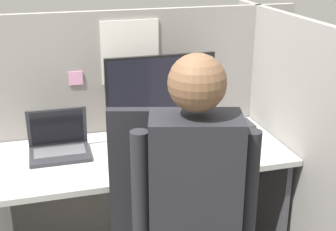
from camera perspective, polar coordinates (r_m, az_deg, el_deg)
The scene contains 11 objects.
cubicle_panel_back at distance 2.75m, azimuth -5.70°, elevation -1.92°, with size 2.10×0.05×1.41m.
cubicle_panel_right at distance 2.66m, azimuth 13.76°, elevation -3.37°, with size 0.04×1.26×1.41m.
desk at distance 2.51m, azimuth -4.18°, elevation -8.04°, with size 1.60×0.64×0.72m.
paper_box at distance 2.58m, azimuth -0.83°, elevation -2.32°, with size 0.31×0.21×0.05m.
monitor at distance 2.49m, azimuth -0.88°, elevation 3.14°, with size 0.59×0.17×0.42m.
laptop at distance 2.46m, azimuth -13.13°, elevation -3.61°, with size 0.30×0.22×0.24m.
mouse at distance 2.37m, azimuth -6.13°, elevation -4.91°, with size 0.07×0.05×0.03m.
stapler at distance 2.74m, azimuth 9.73°, elevation -1.28°, with size 0.04×0.14×0.05m.
carrot_toy at distance 2.25m, azimuth -1.85°, elevation -6.04°, with size 0.05×0.12×0.05m.
person at distance 1.79m, azimuth 4.13°, elevation -11.28°, with size 0.47×0.47×1.40m.
coffee_mug at distance 2.65m, azimuth 7.55°, elevation -1.33°, with size 0.07×0.07×0.10m.
Camera 1 is at (-0.42, -1.84, 1.76)m, focal length 50.00 mm.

